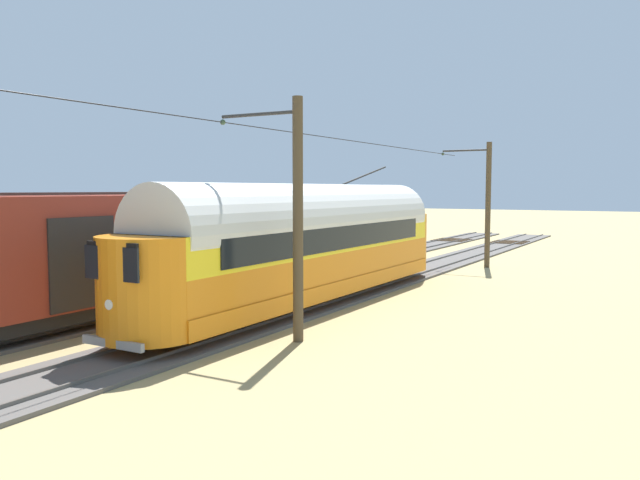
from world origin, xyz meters
TOP-DOWN VIEW (x-y plane):
  - ground_plane at (0.00, 0.00)m, footprint 220.00×220.00m
  - track_streetcar_siding at (-2.24, -0.31)m, footprint 2.80×80.00m
  - track_adjacent_siding at (2.24, -0.31)m, footprint 2.80×80.00m
  - vintage_streetcar at (-2.24, -1.49)m, footprint 2.65×18.36m
  - boxcar_adjacent at (2.23, 5.91)m, footprint 2.96×14.64m
  - catenary_pole_foreground at (-4.66, -15.38)m, footprint 2.72×0.28m
  - catenary_pole_mid_near at (-4.66, 3.42)m, footprint 2.72×0.28m
  - overhead_wire_run at (-2.28, 2.72)m, footprint 2.52×41.59m
  - spare_tie_stack at (5.68, -3.61)m, footprint 2.40×2.40m

SIDE VIEW (x-z plane):
  - ground_plane at x=0.00m, z-range 0.00..0.00m
  - track_streetcar_siding at x=-2.24m, z-range -0.04..0.14m
  - track_adjacent_siding at x=2.24m, z-range -0.04..0.14m
  - spare_tie_stack at x=5.68m, z-range 0.00..0.54m
  - boxcar_adjacent at x=2.23m, z-range 0.24..4.09m
  - vintage_streetcar at x=-2.24m, z-range -0.20..4.74m
  - catenary_pole_foreground at x=-4.66m, z-range 0.15..6.72m
  - catenary_pole_mid_near at x=-4.66m, z-range 0.15..6.72m
  - overhead_wire_run at x=-2.28m, z-range 5.93..6.11m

